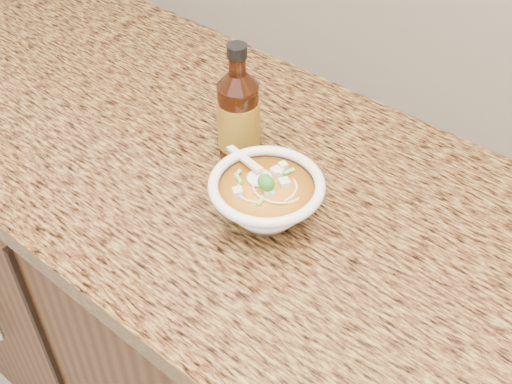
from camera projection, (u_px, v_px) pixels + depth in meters
The scene contains 3 objects.
counter_slab at pixel (384, 255), 0.95m from camera, with size 4.00×0.68×0.04m, color olive.
soup_bowl at pixel (266, 200), 0.95m from camera, with size 0.19×0.17×0.10m.
hot_sauce_bottle at pixel (238, 117), 1.04m from camera, with size 0.09×0.09×0.21m.
Camera 1 is at (0.26, 1.07, 1.60)m, focal length 45.00 mm.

